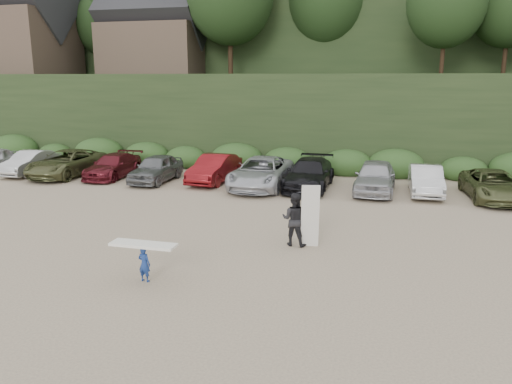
# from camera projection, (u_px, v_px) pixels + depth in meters

# --- Properties ---
(ground) EXTENTS (120.00, 120.00, 0.00)m
(ground) POSITION_uv_depth(u_px,v_px,m) (186.00, 243.00, 17.86)
(ground) COLOR tan
(ground) RESTS_ON ground
(hillside_backdrop) EXTENTS (90.00, 41.50, 28.00)m
(hillside_backdrop) POSITION_uv_depth(u_px,v_px,m) (315.00, 21.00, 49.37)
(hillside_backdrop) COLOR black
(hillside_backdrop) RESTS_ON ground
(parked_cars) EXTENTS (39.29, 6.10, 1.65)m
(parked_cars) POSITION_uv_depth(u_px,v_px,m) (278.00, 173.00, 26.70)
(parked_cars) COLOR #B8B7BC
(parked_cars) RESTS_ON ground
(child_surfer) EXTENTS (1.94, 0.58, 1.16)m
(child_surfer) POSITION_uv_depth(u_px,v_px,m) (144.00, 256.00, 14.32)
(child_surfer) COLOR navy
(child_surfer) RESTS_ON ground
(adult_surfer) EXTENTS (1.40, 0.83, 2.23)m
(adult_surfer) POSITION_uv_depth(u_px,v_px,m) (296.00, 219.00, 17.39)
(adult_surfer) COLOR black
(adult_surfer) RESTS_ON ground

